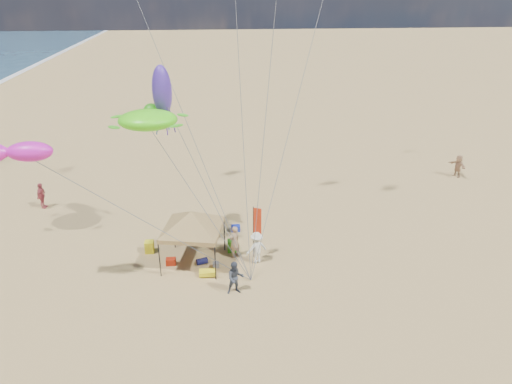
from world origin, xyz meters
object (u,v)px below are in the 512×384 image
beach_cart (208,273)px  feather_flag (256,224)px  person_near_c (257,248)px  canopy_tent (191,213)px  chair_yellow (149,247)px  person_near_b (235,278)px  chair_green (232,246)px  person_far_c (458,166)px  person_far_a (41,196)px  cooler_blue (236,228)px  person_near_a (234,242)px  cooler_red (171,262)px

beach_cart → feather_flag: bearing=30.7°
person_near_c → canopy_tent: bearing=-26.2°
chair_yellow → person_near_b: size_ratio=0.39×
chair_green → chair_yellow: same height
person_far_c → feather_flag: bearing=-77.5°
chair_yellow → beach_cart: bearing=-39.1°
beach_cart → person_far_a: (-11.39, 9.36, 0.72)m
feather_flag → chair_yellow: (-6.12, 1.10, -1.77)m
person_far_c → person_far_a: bearing=-103.9°
chair_yellow → chair_green: bearing=-3.6°
cooler_blue → chair_yellow: chair_yellow is taller
person_near_a → beach_cart: bearing=8.8°
cooler_blue → person_far_c: person_far_c is taller
cooler_blue → person_near_b: (-0.34, -6.46, 0.71)m
person_far_c → chair_green: bearing=-81.3°
person_near_b → person_near_a: bearing=81.1°
cooler_blue → person_far_c: 19.70m
person_near_b → person_far_a: size_ratio=0.97×
cooler_blue → person_far_c: bearing=22.3°
person_far_a → person_far_c: (31.37, 2.93, -0.02)m
chair_green → person_far_c: (18.56, 9.85, 0.55)m
chair_green → cooler_blue: bearing=81.8°
canopy_tent → person_near_a: canopy_tent is taller
feather_flag → cooler_red: bearing=-176.0°
chair_green → person_far_a: bearing=151.6°
cooler_blue → beach_cart: size_ratio=0.60×
person_near_c → cooler_red: bearing=-23.8°
canopy_tent → beach_cart: size_ratio=6.56×
chair_green → beach_cart: chair_green is taller
cooler_blue → person_near_a: (-0.22, -2.98, 0.77)m
cooler_blue → person_near_c: bearing=-75.4°
canopy_tent → person_near_b: bearing=-54.4°
person_far_c → cooler_red: bearing=-82.7°
canopy_tent → person_far_a: 13.47m
feather_flag → person_near_c: feather_flag is taller
chair_yellow → person_near_c: 6.34m
cooler_red → person_near_b: person_near_b is taller
person_near_c → person_far_a: 16.37m
beach_cart → person_near_a: bearing=50.2°
canopy_tent → beach_cart: bearing=-61.8°
beach_cart → person_far_a: bearing=140.6°
feather_flag → beach_cart: (-2.76, -1.64, -1.92)m
cooler_blue → person_far_a: (-13.15, 4.54, 0.73)m
person_far_c → chair_yellow: bearing=-87.0°
canopy_tent → person_near_c: (3.48, -0.30, -2.15)m
cooler_red → person_far_c: size_ratio=0.30×
person_near_a → person_near_b: 3.48m
person_near_c → person_far_c: bearing=-168.3°
cooler_blue → person_near_b: person_near_b is taller
cooler_blue → canopy_tent: bearing=-126.1°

